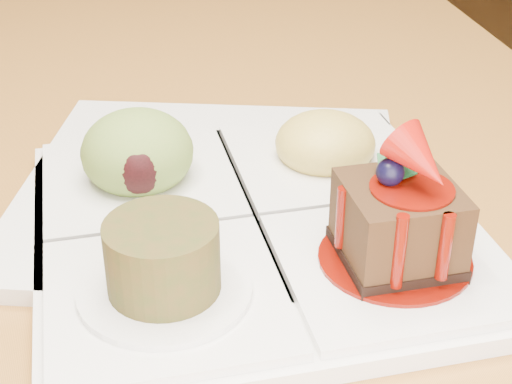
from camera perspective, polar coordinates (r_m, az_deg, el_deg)
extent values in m
cube|color=#A46A2A|center=(0.85, -16.21, 7.90)|extent=(1.00, 1.80, 0.04)
cylinder|color=#A46A2A|center=(1.79, 1.75, 8.05)|extent=(0.06, 0.06, 0.71)
cylinder|color=black|center=(1.68, 14.70, -0.53)|extent=(0.03, 0.03, 0.40)
cube|color=silver|center=(0.51, 0.00, -2.79)|extent=(0.30, 0.30, 0.01)
cube|color=silver|center=(0.47, 10.01, -5.19)|extent=(0.14, 0.14, 0.01)
cube|color=silver|center=(0.44, -6.60, -7.60)|extent=(0.14, 0.14, 0.01)
cube|color=silver|center=(0.56, -8.45, 0.86)|extent=(0.14, 0.14, 0.01)
cube|color=silver|center=(0.58, 5.00, 2.40)|extent=(0.14, 0.14, 0.01)
cylinder|color=#5A0903|center=(0.47, 10.05, -4.77)|extent=(0.09, 0.09, 0.00)
cube|color=black|center=(0.47, 10.09, -4.47)|extent=(0.07, 0.07, 0.01)
cube|color=#36220E|center=(0.46, 10.36, -1.90)|extent=(0.07, 0.07, 0.04)
cylinder|color=#5A0903|center=(0.45, 10.61, 0.42)|extent=(0.05, 0.05, 0.00)
sphere|color=black|center=(0.44, 9.73, 1.45)|extent=(0.02, 0.02, 0.02)
cone|color=#A2120A|center=(0.43, 11.93, 2.21)|extent=(0.05, 0.05, 0.04)
cube|color=#124B21|center=(0.45, 10.53, 1.89)|extent=(0.02, 0.02, 0.01)
cube|color=#124B21|center=(0.45, 9.54, 1.95)|extent=(0.01, 0.02, 0.01)
cylinder|color=#5A0903|center=(0.43, 10.38, -4.29)|extent=(0.01, 0.01, 0.05)
cylinder|color=#5A0903|center=(0.44, 13.60, -3.90)|extent=(0.01, 0.01, 0.04)
cylinder|color=#5A0903|center=(0.45, 6.28, -1.86)|extent=(0.01, 0.01, 0.04)
cylinder|color=silver|center=(0.44, -6.63, -7.09)|extent=(0.10, 0.10, 0.00)
cylinder|color=#4B3215|center=(0.43, -6.81, -4.69)|extent=(0.06, 0.06, 0.04)
cylinder|color=#4C2210|center=(0.42, -6.93, -3.07)|extent=(0.05, 0.05, 0.00)
ellipsoid|color=olive|center=(0.55, -8.62, 2.89)|extent=(0.08, 0.08, 0.06)
ellipsoid|color=black|center=(0.52, -8.50, 1.62)|extent=(0.04, 0.03, 0.03)
ellipsoid|color=gold|center=(0.58, 5.05, 3.55)|extent=(0.07, 0.07, 0.04)
cube|color=red|center=(0.58, 6.61, 4.33)|extent=(0.02, 0.02, 0.02)
cube|color=#456B17|center=(0.59, 5.51, 4.77)|extent=(0.02, 0.02, 0.02)
cube|color=red|center=(0.59, 4.12, 4.74)|extent=(0.02, 0.02, 0.02)
cube|color=#456B17|center=(0.58, 3.22, 4.07)|extent=(0.02, 0.02, 0.02)
cube|color=red|center=(0.57, 3.71, 3.68)|extent=(0.02, 0.02, 0.02)
cube|color=#456B17|center=(0.56, 4.64, 3.14)|extent=(0.02, 0.02, 0.01)
cube|color=red|center=(0.56, 5.98, 3.16)|extent=(0.02, 0.02, 0.02)
cube|color=#456B17|center=(0.57, 6.61, 3.54)|extent=(0.02, 0.02, 0.01)
cube|color=silver|center=(0.56, -3.17, 0.24)|extent=(0.32, 0.32, 0.01)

